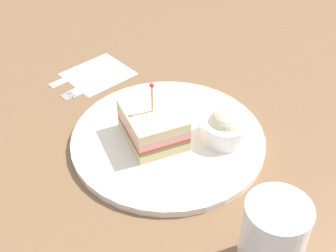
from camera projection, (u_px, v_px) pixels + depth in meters
The scene contains 8 objects.
ground_plane at pixel (168, 147), 69.30cm from camera, with size 113.79×113.79×2.00cm, color brown.
plate at pixel (168, 139), 68.30cm from camera, with size 29.25×29.25×1.14cm, color silver.
sandwich_half_center at pixel (153, 124), 66.22cm from camera, with size 10.01×11.27×9.88cm.
coleslaw_bowl at pixel (225, 127), 66.40cm from camera, with size 7.14×7.14×5.14cm.
drink_glass at pixel (272, 242), 49.41cm from camera, with size 7.15×7.15×10.17cm.
napkin at pixel (98, 74), 82.94cm from camera, with size 10.98×9.88×0.15cm, color white.
fork at pixel (87, 87), 79.48cm from camera, with size 11.30×7.64×0.35cm.
knife at pixel (76, 75), 82.55cm from camera, with size 10.63×7.65×0.35cm.
Camera 1 is at (-7.46, -50.60, 45.87)cm, focal length 48.19 mm.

